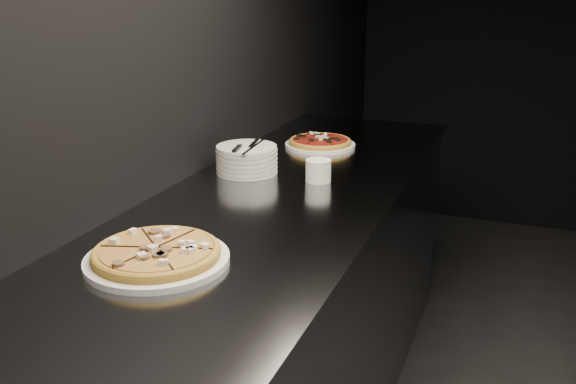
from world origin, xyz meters
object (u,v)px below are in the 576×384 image
(pizza_mushroom, at_px, (157,255))
(pizza_tomato, at_px, (320,143))
(ramekin, at_px, (318,170))
(plate_stack, at_px, (247,159))
(cutlery, at_px, (247,146))
(counter, at_px, (283,313))

(pizza_mushroom, height_order, pizza_tomato, pizza_mushroom)
(pizza_mushroom, relative_size, ramekin, 4.52)
(pizza_tomato, bearing_deg, plate_stack, -106.18)
(pizza_mushroom, height_order, plate_stack, plate_stack)
(pizza_mushroom, bearing_deg, cutlery, 98.21)
(plate_stack, bearing_deg, pizza_mushroom, -81.34)
(counter, relative_size, pizza_mushroom, 6.13)
(counter, height_order, pizza_mushroom, pizza_mushroom)
(counter, height_order, ramekin, ramekin)
(cutlery, relative_size, ramekin, 2.67)
(counter, xyz_separation_m, plate_stack, (-0.20, 0.15, 0.51))
(pizza_tomato, relative_size, ramekin, 3.69)
(pizza_mushroom, relative_size, plate_stack, 1.82)
(pizza_tomato, bearing_deg, ramekin, -72.44)
(pizza_tomato, bearing_deg, cutlery, -104.63)
(pizza_tomato, distance_m, plate_stack, 0.47)
(plate_stack, relative_size, ramekin, 2.48)
(pizza_tomato, xyz_separation_m, cutlery, (-0.12, -0.47, 0.08))
(cutlery, xyz_separation_m, ramekin, (0.27, 0.00, -0.06))
(counter, height_order, cutlery, cutlery)
(counter, height_order, plate_stack, plate_stack)
(plate_stack, bearing_deg, pizza_tomato, 73.82)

